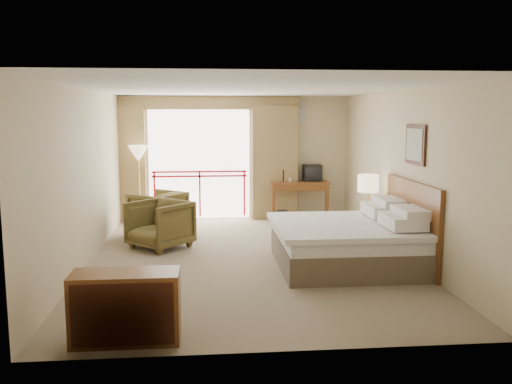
{
  "coord_description": "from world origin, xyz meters",
  "views": [
    {
      "loc": [
        -0.66,
        -8.47,
        2.29
      ],
      "look_at": [
        0.16,
        0.4,
        1.02
      ],
      "focal_mm": 38.0,
      "sensor_mm": 36.0,
      "label": 1
    }
  ],
  "objects": [
    {
      "name": "wastebasket",
      "position": [
        0.92,
        2.59,
        0.15
      ],
      "size": [
        0.28,
        0.28,
        0.31
      ],
      "primitive_type": "cylinder",
      "rotation": [
        0.0,
        0.0,
        -0.14
      ],
      "color": "black",
      "rests_on": "floor"
    },
    {
      "name": "table_lamp",
      "position": [
        2.17,
        0.71,
        1.09
      ],
      "size": [
        0.37,
        0.37,
        0.65
      ],
      "rotation": [
        0.0,
        0.0,
        -0.24
      ],
      "color": "tan",
      "rests_on": "nightstand"
    },
    {
      "name": "bed",
      "position": [
        1.5,
        -0.6,
        0.38
      ],
      "size": [
        2.13,
        2.06,
        0.97
      ],
      "color": "brown",
      "rests_on": "floor"
    },
    {
      "name": "valance",
      "position": [
        -0.8,
        3.38,
        2.55
      ],
      "size": [
        4.4,
        0.22,
        0.28
      ],
      "primitive_type": "cube",
      "color": "olive",
      "rests_on": "wall_back"
    },
    {
      "name": "wall_front",
      "position": [
        0.0,
        -3.5,
        1.35
      ],
      "size": [
        5.0,
        0.0,
        5.0
      ],
      "primitive_type": "plane",
      "rotation": [
        -1.57,
        0.0,
        0.0
      ],
      "color": "beige",
      "rests_on": "ground"
    },
    {
      "name": "nightstand",
      "position": [
        2.17,
        0.66,
        0.29
      ],
      "size": [
        0.42,
        0.5,
        0.59
      ],
      "primitive_type": "cube",
      "rotation": [
        0.0,
        0.0,
        -0.02
      ],
      "color": "brown",
      "rests_on": "floor"
    },
    {
      "name": "framed_art",
      "position": [
        2.47,
        -0.6,
        1.85
      ],
      "size": [
        0.04,
        0.72,
        0.6
      ],
      "color": "black",
      "rests_on": "wall_right"
    },
    {
      "name": "curtain_left",
      "position": [
        -2.45,
        3.35,
        1.25
      ],
      "size": [
        1.0,
        0.26,
        2.5
      ],
      "primitive_type": "cube",
      "color": "olive",
      "rests_on": "wall_back"
    },
    {
      "name": "tv",
      "position": [
        1.68,
        3.27,
        1.02
      ],
      "size": [
        0.4,
        0.32,
        0.36
      ],
      "rotation": [
        0.0,
        0.0,
        0.27
      ],
      "color": "black",
      "rests_on": "desk"
    },
    {
      "name": "wall_right",
      "position": [
        2.5,
        0.0,
        1.35
      ],
      "size": [
        0.0,
        7.0,
        7.0
      ],
      "primitive_type": "plane",
      "rotation": [
        1.57,
        0.0,
        -1.57
      ],
      "color": "beige",
      "rests_on": "ground"
    },
    {
      "name": "floor_lamp",
      "position": [
        -2.06,
        3.02,
        1.43
      ],
      "size": [
        0.42,
        0.42,
        1.66
      ],
      "rotation": [
        0.0,
        0.0,
        -0.16
      ],
      "color": "tan",
      "rests_on": "floor"
    },
    {
      "name": "phone",
      "position": [
        2.12,
        0.51,
        0.63
      ],
      "size": [
        0.2,
        0.16,
        0.08
      ],
      "primitive_type": "cube",
      "rotation": [
        0.0,
        0.0,
        -0.14
      ],
      "color": "black",
      "rests_on": "nightstand"
    },
    {
      "name": "side_table",
      "position": [
        -1.95,
        1.44,
        0.34
      ],
      "size": [
        0.45,
        0.45,
        0.49
      ],
      "rotation": [
        0.0,
        0.0,
        -0.33
      ],
      "color": "black",
      "rests_on": "floor"
    },
    {
      "name": "wall_left",
      "position": [
        -2.5,
        0.0,
        1.35
      ],
      "size": [
        0.0,
        7.0,
        7.0
      ],
      "primitive_type": "plane",
      "rotation": [
        1.57,
        0.0,
        1.57
      ],
      "color": "beige",
      "rests_on": "ground"
    },
    {
      "name": "book",
      "position": [
        -1.95,
        1.44,
        0.5
      ],
      "size": [
        0.16,
        0.22,
        0.02
      ],
      "primitive_type": "imported",
      "rotation": [
        0.0,
        0.0,
        -0.02
      ],
      "color": "white",
      "rests_on": "side_table"
    },
    {
      "name": "armchair_near",
      "position": [
        -1.47,
        0.82,
        0.0
      ],
      "size": [
        1.27,
        1.27,
        0.83
      ],
      "primitive_type": "imported",
      "rotation": [
        0.0,
        0.0,
        -0.76
      ],
      "color": "#493D1A",
      "rests_on": "floor"
    },
    {
      "name": "ceiling",
      "position": [
        0.0,
        0.0,
        2.7
      ],
      "size": [
        7.0,
        7.0,
        0.0
      ],
      "primitive_type": "plane",
      "rotation": [
        3.14,
        0.0,
        0.0
      ],
      "color": "white",
      "rests_on": "wall_back"
    },
    {
      "name": "wall_back",
      "position": [
        0.0,
        3.5,
        1.35
      ],
      "size": [
        5.0,
        0.0,
        5.0
      ],
      "primitive_type": "plane",
      "rotation": [
        1.57,
        0.0,
        0.0
      ],
      "color": "beige",
      "rests_on": "ground"
    },
    {
      "name": "hvac_vent",
      "position": [
        1.3,
        3.47,
        2.35
      ],
      "size": [
        0.5,
        0.04,
        0.5
      ],
      "primitive_type": "cube",
      "color": "silver",
      "rests_on": "wall_back"
    },
    {
      "name": "balcony_railing",
      "position": [
        -0.8,
        3.46,
        0.81
      ],
      "size": [
        2.09,
        0.03,
        1.02
      ],
      "color": "red",
      "rests_on": "wall_back"
    },
    {
      "name": "armchair_far",
      "position": [
        -1.61,
        2.09,
        0.0
      ],
      "size": [
        1.25,
        1.24,
        0.82
      ],
      "primitive_type": "imported",
      "rotation": [
        0.0,
        0.0,
        -2.25
      ],
      "color": "#493D1A",
      "rests_on": "floor"
    },
    {
      "name": "desk",
      "position": [
        1.38,
        3.34,
        0.65
      ],
      "size": [
        1.29,
        0.62,
        0.84
      ],
      "rotation": [
        0.0,
        0.0,
        -0.02
      ],
      "color": "brown",
      "rests_on": "floor"
    },
    {
      "name": "dresser",
      "position": [
        -1.49,
        -3.11,
        0.36
      ],
      "size": [
        1.08,
        0.46,
        0.72
      ],
      "rotation": [
        0.0,
        0.0,
        0.03
      ],
      "color": "brown",
      "rests_on": "floor"
    },
    {
      "name": "balcony_door",
      "position": [
        -0.8,
        3.48,
        1.2
      ],
      "size": [
        2.4,
        0.0,
        2.4
      ],
      "primitive_type": "plane",
      "rotation": [
        1.57,
        0.0,
        0.0
      ],
      "color": "white",
      "rests_on": "wall_back"
    },
    {
      "name": "coffee_maker",
      "position": [
        1.03,
        3.28,
        0.97
      ],
      "size": [
        0.13,
        0.13,
        0.27
      ],
      "primitive_type": "cylinder",
      "rotation": [
        0.0,
        0.0,
        0.08
      ],
      "color": "black",
      "rests_on": "desk"
    },
    {
      "name": "cup",
      "position": [
        1.18,
        3.23,
        0.88
      ],
      "size": [
        0.08,
        0.08,
        0.09
      ],
      "primitive_type": "cylinder",
      "rotation": [
        0.0,
        0.0,
        -0.32
      ],
      "color": "white",
      "rests_on": "desk"
    },
    {
      "name": "headboard",
      "position": [
        2.46,
        -0.6,
        0.65
      ],
      "size": [
        0.06,
        2.1,
        1.3
      ],
      "primitive_type": "cube",
      "color": "brown",
      "rests_on": "wall_right"
    },
    {
      "name": "curtain_right",
      "position": [
        0.85,
        3.35,
        1.25
      ],
      "size": [
        1.0,
        0.26,
        2.5
      ],
      "primitive_type": "cube",
      "color": "olive",
      "rests_on": "wall_back"
    },
    {
      "name": "floor",
      "position": [
        0.0,
        0.0,
        0.0
      ],
      "size": [
        7.0,
        7.0,
        0.0
      ],
      "primitive_type": "plane",
      "color": "#817158",
      "rests_on": "ground"
    }
  ]
}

